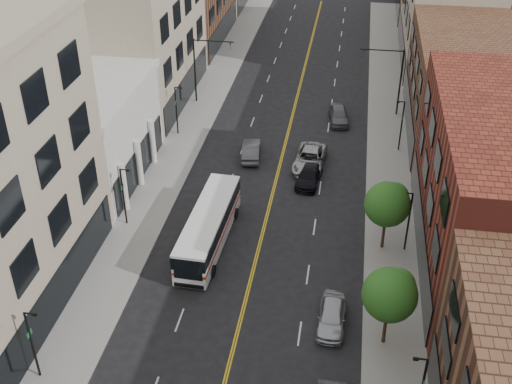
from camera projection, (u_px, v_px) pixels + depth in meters
The scene contains 22 objects.
sidewalk_left at pixel (175, 158), 60.77m from camera, with size 4.00×110.00×0.15m, color gray.
sidewalk_right at pixel (389, 175), 58.12m from camera, with size 4.00×110.00×0.15m, color gray.
bldg_l_white at pixel (82, 135), 56.25m from camera, with size 10.00×14.00×8.00m, color silver.
bldg_l_far_a at pixel (137, 20), 67.74m from camera, with size 10.00×20.00×18.00m, color tan.
bldg_r_mid at pixel (502, 191), 44.85m from camera, with size 10.00×22.00×12.00m, color maroon.
bldg_r_far_a at pixel (465, 86), 62.89m from camera, with size 10.00×20.00×10.00m, color brown.
bldg_r_far_b at pixel (448, 5), 79.32m from camera, with size 10.00×22.00×14.00m, color tan.
tree_r_2 at pixel (391, 293), 38.58m from camera, with size 3.40×3.40×5.59m.
tree_r_3 at pixel (389, 203), 46.92m from camera, with size 3.40×3.40×5.59m.
lamp_l_1 at pixel (32, 341), 36.83m from camera, with size 0.81×0.55×5.05m.
lamp_l_2 at pixel (124, 193), 50.17m from camera, with size 0.81×0.55×5.05m.
lamp_l_3 at pixel (177, 108), 63.51m from camera, with size 0.81×0.55×5.05m.
lamp_r_2 at pixel (408, 218), 47.27m from camera, with size 0.81×0.55×5.05m.
lamp_r_3 at pixel (401, 123), 60.61m from camera, with size 0.81×0.55×5.05m.
signal_mast_left at pixel (201, 63), 69.19m from camera, with size 4.49×0.18×7.20m.
signal_mast_right at pixel (394, 74), 66.47m from camera, with size 4.49×0.18×7.20m.
city_bus at pixel (209, 226), 48.72m from camera, with size 3.05×11.35×2.90m.
car_parked_far at pixel (332, 316), 41.74m from camera, with size 1.80×4.47×1.52m, color #ADB0B5.
car_lane_behind at pixel (251, 150), 60.69m from camera, with size 1.61×4.61×1.52m, color #4B4C50.
car_lane_a at pixel (309, 176), 56.88m from camera, with size 1.92×4.71×1.37m, color black.
car_lane_b at pixel (310, 159), 59.21m from camera, with size 2.70×5.86×1.63m, color #A6AAAE.
car_lane_c at pixel (339, 115), 67.13m from camera, with size 1.89×4.69×1.60m, color #545459.
Camera 1 is at (5.92, -16.14, 29.96)m, focal length 45.00 mm.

